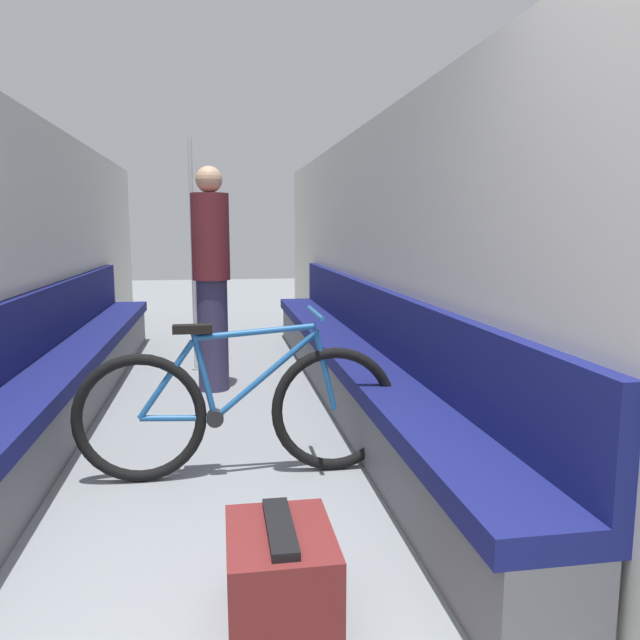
{
  "coord_description": "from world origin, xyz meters",
  "views": [
    {
      "loc": [
        0.05,
        -1.19,
        1.32
      ],
      "look_at": [
        0.79,
        3.35,
        0.63
      ],
      "focal_mm": 35.0,
      "sensor_mm": 36.0,
      "label": 1
    }
  ],
  "objects_px": {
    "bicycle": "(239,410)",
    "passenger_standing": "(211,276)",
    "grab_pole_near": "(193,260)",
    "luggage_bag": "(280,576)",
    "bench_seat_row_right": "(352,363)",
    "bench_seat_row_left": "(66,374)"
  },
  "relations": [
    {
      "from": "passenger_standing",
      "to": "luggage_bag",
      "type": "bearing_deg",
      "value": 98.61
    },
    {
      "from": "bench_seat_row_right",
      "to": "bicycle",
      "type": "distance_m",
      "value": 1.56
    },
    {
      "from": "bench_seat_row_left",
      "to": "grab_pole_near",
      "type": "bearing_deg",
      "value": 57.28
    },
    {
      "from": "bench_seat_row_left",
      "to": "bench_seat_row_right",
      "type": "xyz_separation_m",
      "value": [
        2.05,
        0.0,
        0.0
      ]
    },
    {
      "from": "bicycle",
      "to": "passenger_standing",
      "type": "bearing_deg",
      "value": 97.72
    },
    {
      "from": "bench_seat_row_right",
      "to": "luggage_bag",
      "type": "height_order",
      "value": "bench_seat_row_right"
    },
    {
      "from": "bicycle",
      "to": "passenger_standing",
      "type": "xyz_separation_m",
      "value": [
        -0.14,
        1.84,
        0.57
      ]
    },
    {
      "from": "bench_seat_row_left",
      "to": "bench_seat_row_right",
      "type": "bearing_deg",
      "value": 0.0
    },
    {
      "from": "bench_seat_row_right",
      "to": "bicycle",
      "type": "bearing_deg",
      "value": -124.76
    },
    {
      "from": "bench_seat_row_left",
      "to": "bicycle",
      "type": "relative_size",
      "value": 3.5
    },
    {
      "from": "bench_seat_row_right",
      "to": "grab_pole_near",
      "type": "distance_m",
      "value": 1.93
    },
    {
      "from": "bicycle",
      "to": "grab_pole_near",
      "type": "distance_m",
      "value": 2.7
    },
    {
      "from": "bicycle",
      "to": "luggage_bag",
      "type": "height_order",
      "value": "bicycle"
    },
    {
      "from": "bench_seat_row_left",
      "to": "bicycle",
      "type": "distance_m",
      "value": 1.73
    },
    {
      "from": "bench_seat_row_left",
      "to": "passenger_standing",
      "type": "distance_m",
      "value": 1.32
    },
    {
      "from": "passenger_standing",
      "to": "bicycle",
      "type": "bearing_deg",
      "value": 98.81
    },
    {
      "from": "bench_seat_row_right",
      "to": "bicycle",
      "type": "relative_size",
      "value": 3.5
    },
    {
      "from": "grab_pole_near",
      "to": "luggage_bag",
      "type": "xyz_separation_m",
      "value": [
        0.4,
        -3.89,
        -0.86
      ]
    },
    {
      "from": "bicycle",
      "to": "bench_seat_row_left",
      "type": "bearing_deg",
      "value": 135.54
    },
    {
      "from": "grab_pole_near",
      "to": "passenger_standing",
      "type": "distance_m",
      "value": 0.78
    },
    {
      "from": "bench_seat_row_left",
      "to": "passenger_standing",
      "type": "relative_size",
      "value": 3.32
    },
    {
      "from": "luggage_bag",
      "to": "grab_pole_near",
      "type": "bearing_deg",
      "value": 95.92
    }
  ]
}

